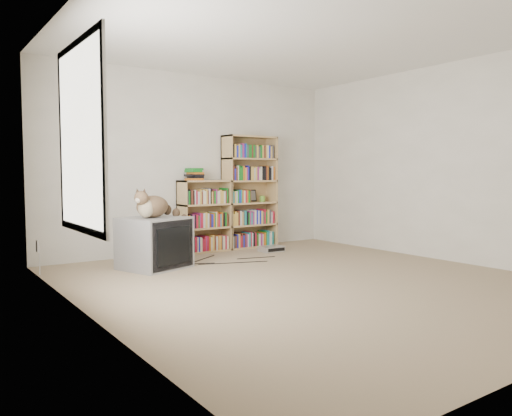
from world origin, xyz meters
TOP-DOWN VIEW (x-y plane):
  - floor at (0.00, 0.00)m, footprint 4.50×5.00m
  - wall_back at (0.00, 2.50)m, footprint 4.50×0.02m
  - wall_left at (-2.25, 0.00)m, footprint 0.02×5.00m
  - wall_right at (2.25, 0.00)m, footprint 0.02×5.00m
  - ceiling at (0.00, 0.00)m, footprint 4.50×5.00m
  - window at (-2.24, 0.20)m, footprint 0.02×1.22m
  - crt_tv at (-1.03, 1.61)m, footprint 0.86×0.82m
  - cat at (-0.98, 1.57)m, footprint 0.79×0.51m
  - bookcase_tall at (0.83, 2.36)m, footprint 0.83×0.30m
  - bookcase_short at (0.06, 2.36)m, footprint 0.74×0.30m
  - book_stack at (-0.10, 2.34)m, footprint 0.20×0.26m
  - green_mug at (1.05, 2.34)m, footprint 0.08×0.08m
  - framed_print at (0.94, 2.44)m, footprint 0.14×0.05m
  - dvd_player at (0.85, 1.83)m, footprint 0.34×0.25m
  - wall_outlet at (-2.24, 1.95)m, footprint 0.01×0.08m
  - floor_cables at (-0.00, 1.50)m, footprint 1.20×0.70m

SIDE VIEW (x-z plane):
  - floor at x=0.00m, z-range -0.01..0.01m
  - floor_cables at x=0.00m, z-range 0.00..0.01m
  - dvd_player at x=0.85m, z-range 0.00..0.08m
  - crt_tv at x=-1.03m, z-range 0.00..0.60m
  - wall_outlet at x=-2.24m, z-range 0.26..0.39m
  - bookcase_short at x=0.06m, z-range -0.04..0.98m
  - cat at x=-0.98m, z-range 0.41..0.98m
  - green_mug at x=1.05m, z-range 0.68..0.77m
  - framed_print at x=0.94m, z-range 0.68..0.86m
  - bookcase_tall at x=0.83m, z-range -0.04..1.63m
  - book_stack at x=-0.10m, z-range 1.02..1.18m
  - wall_back at x=0.00m, z-range 0.00..2.50m
  - wall_left at x=-2.25m, z-range 0.00..2.50m
  - wall_right at x=2.25m, z-range 0.00..2.50m
  - window at x=-2.24m, z-range 0.64..2.16m
  - ceiling at x=0.00m, z-range 2.49..2.51m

